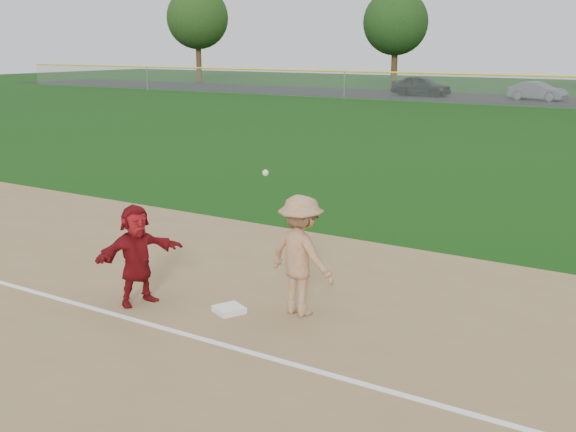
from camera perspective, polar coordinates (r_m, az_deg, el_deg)
The scene contains 9 objects.
ground at distance 10.80m, azimuth -4.38°, elevation -8.29°, with size 160.00×160.00×0.00m, color #103B0B.
foul_line at distance 10.22m, azimuth -7.14°, elevation -9.52°, with size 60.00×0.10×0.01m, color white.
first_base at distance 11.07m, azimuth -4.67°, elevation -7.37°, with size 0.40×0.40×0.09m, color white.
base_runner at distance 11.43m, azimuth -11.87°, elevation -3.00°, with size 1.47×0.47×1.58m, color maroon.
car_left at distance 58.09m, azimuth 10.50°, elevation 10.09°, with size 1.86×4.62×1.57m, color black.
car_mid at distance 55.65m, azimuth 19.12°, elevation 9.31°, with size 1.40×4.02×1.32m, color slate.
first_base_play at distance 10.73m, azimuth 1.02°, elevation -3.13°, with size 1.28×0.92×2.24m.
tree_0 at distance 78.19m, azimuth -7.16°, elevation 15.26°, with size 6.40×6.40×9.81m.
tree_1 at distance 67.15m, azimuth 8.51°, elevation 14.88°, with size 5.80×5.80×8.75m.
Camera 1 is at (6.13, -7.94, 3.99)m, focal length 45.00 mm.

